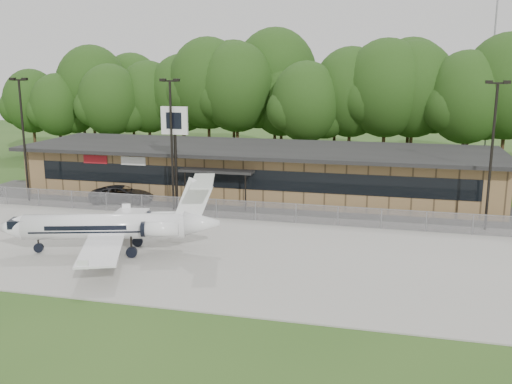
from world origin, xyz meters
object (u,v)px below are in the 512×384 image
(terminal, at_px, (258,170))
(business_jet, at_px, (113,227))
(pole_sign, at_px, (175,132))
(suv, at_px, (122,194))

(terminal, distance_m, business_jet, 18.66)
(terminal, height_order, pole_sign, pole_sign)
(terminal, height_order, suv, terminal)
(pole_sign, bearing_deg, business_jet, -87.72)
(terminal, relative_size, suv, 7.88)
(business_jet, distance_m, suv, 13.34)
(business_jet, bearing_deg, pole_sign, 75.32)
(business_jet, bearing_deg, terminal, 59.69)
(terminal, bearing_deg, pole_sign, -124.10)
(suv, height_order, pole_sign, pole_sign)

